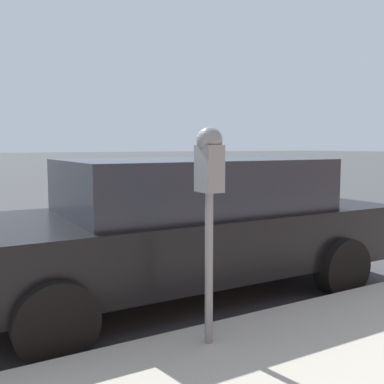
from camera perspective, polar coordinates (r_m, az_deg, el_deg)
ground_plane at (r=5.78m, az=-10.95°, el=-10.48°), size 220.00×220.00×0.00m
parking_meter at (r=3.24m, az=2.20°, el=1.60°), size 0.21×0.19×1.60m
car_black at (r=4.85m, az=-1.23°, el=-4.06°), size 2.08×4.89×1.48m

